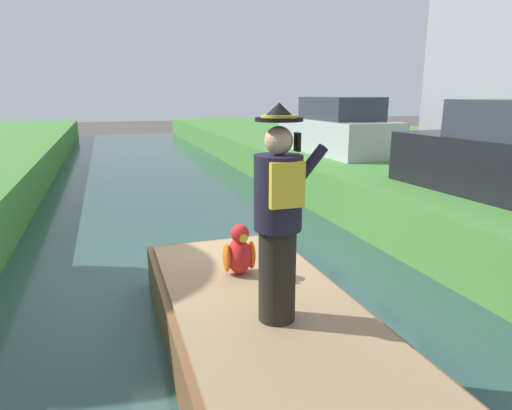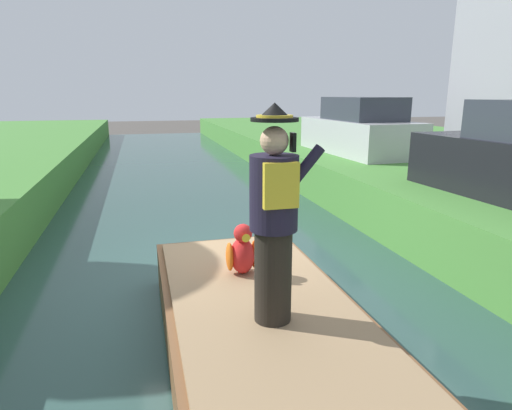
# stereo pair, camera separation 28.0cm
# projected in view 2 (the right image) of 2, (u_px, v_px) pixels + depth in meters

# --- Properties ---
(ground_plane) EXTENTS (80.00, 80.00, 0.00)m
(ground_plane) POSITION_uv_depth(u_px,v_px,m) (225.00, 287.00, 6.18)
(ground_plane) COLOR #4C4742
(canal_water) EXTENTS (5.80, 48.00, 0.10)m
(canal_water) POSITION_uv_depth(u_px,v_px,m) (225.00, 283.00, 6.17)
(canal_water) COLOR #2D4C47
(canal_water) RESTS_ON ground
(boat) EXTENTS (1.82, 4.21, 0.61)m
(boat) POSITION_uv_depth(u_px,v_px,m) (263.00, 332.00, 4.24)
(boat) COLOR brown
(boat) RESTS_ON canal_water
(person_pirate) EXTENTS (0.61, 0.42, 1.85)m
(person_pirate) POSITION_uv_depth(u_px,v_px,m) (275.00, 217.00, 3.64)
(person_pirate) COLOR black
(person_pirate) RESTS_ON boat
(parrot_plush) EXTENTS (0.36, 0.34, 0.57)m
(parrot_plush) POSITION_uv_depth(u_px,v_px,m) (242.00, 252.00, 4.80)
(parrot_plush) COLOR red
(parrot_plush) RESTS_ON boat
(parked_car_silver) EXTENTS (1.85, 4.06, 1.50)m
(parked_car_silver) POSITION_uv_depth(u_px,v_px,m) (359.00, 130.00, 12.03)
(parked_car_silver) COLOR #B7B7BC
(parked_car_silver) RESTS_ON grass_bank_far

